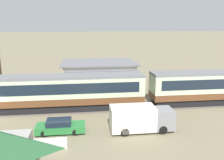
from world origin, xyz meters
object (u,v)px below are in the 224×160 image
object	(u,v)px
station_building	(99,74)
delivery_truck_grey	(140,118)
parked_car_green	(60,126)
passenger_train	(70,90)

from	to	relation	value
station_building	delivery_truck_grey	size ratio (longest dim) A/B	1.94
station_building	parked_car_green	world-z (taller)	station_building
passenger_train	parked_car_green	bearing A→B (deg)	-96.37
station_building	delivery_truck_grey	xyz separation A→B (m)	(2.72, -16.89, -0.82)
passenger_train	delivery_truck_grey	world-z (taller)	passenger_train
station_building	delivery_truck_grey	distance (m)	17.13
station_building	passenger_train	bearing A→B (deg)	-112.47
parked_car_green	delivery_truck_grey	distance (m)	7.62
passenger_train	station_building	size ratio (longest dim) A/B	4.85
passenger_train	parked_car_green	size ratio (longest dim) A/B	12.35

